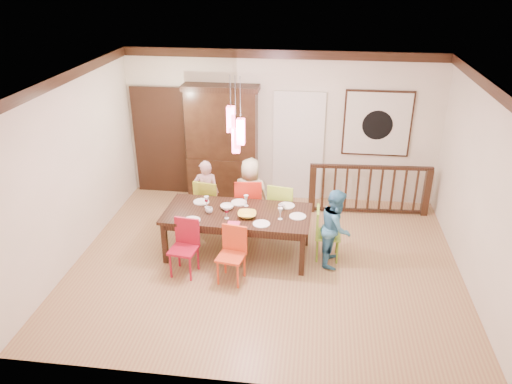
# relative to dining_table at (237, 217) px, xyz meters

# --- Properties ---
(floor) EXTENTS (6.00, 6.00, 0.00)m
(floor) POSITION_rel_dining_table_xyz_m (0.48, -0.21, -0.67)
(floor) COLOR #9F6E4D
(floor) RESTS_ON ground
(ceiling) EXTENTS (6.00, 6.00, 0.00)m
(ceiling) POSITION_rel_dining_table_xyz_m (0.48, -0.21, 2.23)
(ceiling) COLOR white
(ceiling) RESTS_ON wall_back
(wall_back) EXTENTS (6.00, 0.00, 6.00)m
(wall_back) POSITION_rel_dining_table_xyz_m (0.48, 2.29, 0.78)
(wall_back) COLOR beige
(wall_back) RESTS_ON floor
(wall_left) EXTENTS (0.00, 5.00, 5.00)m
(wall_left) POSITION_rel_dining_table_xyz_m (-2.52, -0.21, 0.78)
(wall_left) COLOR beige
(wall_left) RESTS_ON floor
(wall_right) EXTENTS (0.00, 5.00, 5.00)m
(wall_right) POSITION_rel_dining_table_xyz_m (3.48, -0.21, 0.78)
(wall_right) COLOR beige
(wall_right) RESTS_ON floor
(crown_molding) EXTENTS (6.00, 5.00, 0.16)m
(crown_molding) POSITION_rel_dining_table_xyz_m (0.48, -0.21, 2.15)
(crown_molding) COLOR black
(crown_molding) RESTS_ON wall_back
(panel_door) EXTENTS (1.04, 0.07, 2.24)m
(panel_door) POSITION_rel_dining_table_xyz_m (-1.92, 2.24, 0.38)
(panel_door) COLOR black
(panel_door) RESTS_ON wall_back
(white_doorway) EXTENTS (0.97, 0.05, 2.22)m
(white_doorway) POSITION_rel_dining_table_xyz_m (0.83, 2.25, 0.38)
(white_doorway) COLOR silver
(white_doorway) RESTS_ON wall_back
(painting) EXTENTS (1.25, 0.06, 1.25)m
(painting) POSITION_rel_dining_table_xyz_m (2.28, 2.25, 0.93)
(painting) COLOR black
(painting) RESTS_ON wall_back
(pendant_cluster) EXTENTS (0.27, 0.21, 1.14)m
(pendant_cluster) POSITION_rel_dining_table_xyz_m (0.00, -0.00, 1.43)
(pendant_cluster) COLOR #FF4C76
(pendant_cluster) RESTS_ON ceiling
(dining_table) EXTENTS (2.34, 1.12, 0.75)m
(dining_table) POSITION_rel_dining_table_xyz_m (0.00, 0.00, 0.00)
(dining_table) COLOR black
(dining_table) RESTS_ON floor
(chair_far_left) EXTENTS (0.50, 0.50, 0.94)m
(chair_far_left) POSITION_rel_dining_table_xyz_m (-0.63, 0.82, -0.14)
(chair_far_left) COLOR #AAB52B
(chair_far_left) RESTS_ON floor
(chair_far_mid) EXTENTS (0.51, 0.51, 1.01)m
(chair_far_mid) POSITION_rel_dining_table_xyz_m (0.06, 0.80, -0.09)
(chair_far_mid) COLOR red
(chair_far_mid) RESTS_ON floor
(chair_far_right) EXTENTS (0.51, 0.51, 0.97)m
(chair_far_right) POSITION_rel_dining_table_xyz_m (0.66, 0.77, -0.12)
(chair_far_right) COLOR #A2CC37
(chair_far_right) RESTS_ON floor
(chair_near_left) EXTENTS (0.44, 0.44, 0.86)m
(chair_near_left) POSITION_rel_dining_table_xyz_m (-0.71, -0.67, -0.18)
(chair_near_left) COLOR #A31127
(chair_near_left) RESTS_ON floor
(chair_near_mid) EXTENTS (0.44, 0.44, 0.84)m
(chair_near_mid) POSITION_rel_dining_table_xyz_m (0.03, -0.76, -0.19)
(chair_near_mid) COLOR #DB441E
(chair_near_mid) RESTS_ON floor
(chair_end_right) EXTENTS (0.39, 0.39, 0.86)m
(chair_end_right) POSITION_rel_dining_table_xyz_m (1.44, 0.06, -0.18)
(chair_end_right) COLOR #7FB130
(chair_end_right) RESTS_ON floor
(china_hutch) EXTENTS (1.44, 0.46, 2.27)m
(china_hutch) POSITION_rel_dining_table_xyz_m (-0.63, 2.08, 0.47)
(china_hutch) COLOR black
(china_hutch) RESTS_ON floor
(balustrade) EXTENTS (2.23, 0.20, 0.96)m
(balustrade) POSITION_rel_dining_table_xyz_m (2.20, 1.74, -0.17)
(balustrade) COLOR black
(balustrade) RESTS_ON floor
(person_far_left) EXTENTS (0.49, 0.36, 1.24)m
(person_far_left) POSITION_rel_dining_table_xyz_m (-0.71, 0.90, -0.05)
(person_far_left) COLOR beige
(person_far_left) RESTS_ON floor
(person_far_mid) EXTENTS (0.67, 0.46, 1.32)m
(person_far_mid) POSITION_rel_dining_table_xyz_m (0.09, 0.86, -0.01)
(person_far_mid) COLOR #B8B38B
(person_far_mid) RESTS_ON floor
(person_end_right) EXTENTS (0.54, 0.66, 1.24)m
(person_end_right) POSITION_rel_dining_table_xyz_m (1.55, -0.06, -0.05)
(person_end_right) COLOR teal
(person_end_right) RESTS_ON floor
(serving_bowl) EXTENTS (0.32, 0.32, 0.07)m
(serving_bowl) POSITION_rel_dining_table_xyz_m (0.17, -0.12, 0.11)
(serving_bowl) COLOR yellow
(serving_bowl) RESTS_ON dining_table
(small_bowl) EXTENTS (0.26, 0.26, 0.07)m
(small_bowl) POSITION_rel_dining_table_xyz_m (-0.18, 0.09, 0.11)
(small_bowl) COLOR white
(small_bowl) RESTS_ON dining_table
(cup_left) EXTENTS (0.14, 0.14, 0.09)m
(cup_left) POSITION_rel_dining_table_xyz_m (-0.44, -0.08, 0.12)
(cup_left) COLOR silver
(cup_left) RESTS_ON dining_table
(cup_right) EXTENTS (0.13, 0.13, 0.10)m
(cup_right) POSITION_rel_dining_table_xyz_m (0.68, 0.18, 0.12)
(cup_right) COLOR silver
(cup_right) RESTS_ON dining_table
(plate_far_left) EXTENTS (0.26, 0.26, 0.01)m
(plate_far_left) POSITION_rel_dining_table_xyz_m (-0.65, 0.29, 0.08)
(plate_far_left) COLOR white
(plate_far_left) RESTS_ON dining_table
(plate_far_mid) EXTENTS (0.26, 0.26, 0.01)m
(plate_far_mid) POSITION_rel_dining_table_xyz_m (-0.03, 0.34, 0.08)
(plate_far_mid) COLOR white
(plate_far_mid) RESTS_ON dining_table
(plate_far_right) EXTENTS (0.26, 0.26, 0.01)m
(plate_far_right) POSITION_rel_dining_table_xyz_m (0.76, 0.32, 0.08)
(plate_far_right) COLOR white
(plate_far_right) RESTS_ON dining_table
(plate_near_left) EXTENTS (0.26, 0.26, 0.01)m
(plate_near_left) POSITION_rel_dining_table_xyz_m (-0.64, -0.36, 0.08)
(plate_near_left) COLOR white
(plate_near_left) RESTS_ON dining_table
(plate_near_mid) EXTENTS (0.26, 0.26, 0.01)m
(plate_near_mid) POSITION_rel_dining_table_xyz_m (0.42, -0.34, 0.08)
(plate_near_mid) COLOR white
(plate_near_mid) RESTS_ON dining_table
(plate_end_right) EXTENTS (0.26, 0.26, 0.01)m
(plate_end_right) POSITION_rel_dining_table_xyz_m (0.95, -0.03, 0.08)
(plate_end_right) COLOR white
(plate_end_right) RESTS_ON dining_table
(wine_glass_a) EXTENTS (0.08, 0.08, 0.19)m
(wine_glass_a) POSITION_rel_dining_table_xyz_m (-0.52, 0.12, 0.17)
(wine_glass_a) COLOR #590C19
(wine_glass_a) RESTS_ON dining_table
(wine_glass_b) EXTENTS (0.08, 0.08, 0.19)m
(wine_glass_b) POSITION_rel_dining_table_xyz_m (0.11, 0.24, 0.17)
(wine_glass_b) COLOR silver
(wine_glass_b) RESTS_ON dining_table
(wine_glass_c) EXTENTS (0.08, 0.08, 0.19)m
(wine_glass_c) POSITION_rel_dining_table_xyz_m (-0.13, -0.22, 0.17)
(wine_glass_c) COLOR #590C19
(wine_glass_c) RESTS_ON dining_table
(wine_glass_d) EXTENTS (0.08, 0.08, 0.19)m
(wine_glass_d) POSITION_rel_dining_table_xyz_m (0.69, -0.14, 0.17)
(wine_glass_d) COLOR silver
(wine_glass_d) RESTS_ON dining_table
(napkin) EXTENTS (0.18, 0.14, 0.01)m
(napkin) POSITION_rel_dining_table_xyz_m (0.01, -0.39, 0.08)
(napkin) COLOR #D83359
(napkin) RESTS_ON dining_table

